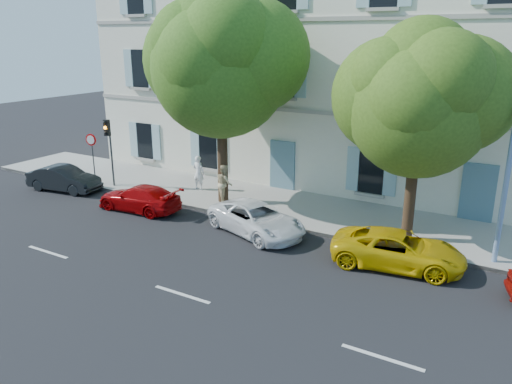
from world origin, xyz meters
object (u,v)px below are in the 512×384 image
Objects in this scene: car_white_coupe at (256,219)px; tree_right at (419,107)px; car_yellow_supercar at (398,250)px; road_sign at (92,148)px; car_dark_sedan at (64,179)px; traffic_light at (109,138)px; car_red_coupe at (139,198)px; pedestrian_b at (224,183)px; pedestrian_a at (199,173)px; tree_left at (221,69)px.

car_white_coupe is 7.12m from tree_right.
car_white_coupe is 0.56× the size of tree_right.
road_sign is (-15.69, 1.46, 1.39)m from car_yellow_supercar.
car_dark_sedan is 3.01m from traffic_light.
car_red_coupe is 5.75m from car_white_coupe.
car_yellow_supercar is (11.23, 0.12, 0.04)m from car_red_coupe.
traffic_light reaches higher than pedestrian_b.
car_red_coupe is at bearing -168.28° from tree_right.
tree_right is at bearing -2.15° from car_yellow_supercar.
car_white_coupe is at bearing 146.77° from pedestrian_a.
car_dark_sedan is 1.12× the size of traffic_light.
tree_left is 5.21× the size of pedestrian_b.
pedestrian_b reaches higher than car_yellow_supercar.
tree_right is 14.59m from traffic_light.
car_white_coupe is at bearing -36.69° from tree_left.
traffic_light is at bearing -172.17° from tree_left.
road_sign reaches higher than pedestrian_a.
road_sign is 5.54m from pedestrian_a.
car_white_coupe is at bearing -158.99° from tree_right.
tree_left is at bearing 178.08° from tree_right.
traffic_light is at bearing 7.86° from road_sign.
tree_left reaches higher than car_yellow_supercar.
tree_right reaches higher than pedestrian_b.
car_red_coupe is at bearing -19.42° from road_sign.
car_red_coupe is 2.23× the size of pedestrian_b.
car_dark_sedan is 5.24m from car_red_coupe.
car_white_coupe is 1.27× the size of traffic_light.
car_dark_sedan reaches higher than car_white_coupe.
car_white_coupe is at bearing -7.28° from road_sign.
tree_left reaches higher than traffic_light.
car_white_coupe is 1.65× the size of road_sign.
car_red_coupe is 0.43× the size of tree_left.
car_white_coupe is 0.98× the size of car_yellow_supercar.
pedestrian_b reaches higher than car_red_coupe.
car_red_coupe is 12.05m from tree_right.
pedestrian_b is (7.27, 0.90, -0.97)m from road_sign.
car_yellow_supercar is at bearing -153.33° from pedestrian_b.
car_red_coupe is at bearing 81.84° from car_yellow_supercar.
road_sign is at bearing -172.14° from traffic_light.
car_yellow_supercar is (5.48, -0.15, 0.01)m from car_white_coupe.
car_dark_sedan is 0.41× the size of tree_left.
pedestrian_b is at bearing 178.62° from tree_right.
road_sign reaches higher than car_yellow_supercar.
car_yellow_supercar is 1.68× the size of road_sign.
traffic_light reaches higher than car_yellow_supercar.
car_red_coupe is at bearing 112.05° from car_white_coupe.
pedestrian_b is at bearing 128.54° from car_red_coupe.
tree_left is 8.23m from road_sign.
tree_left is 5.47m from pedestrian_a.
traffic_light is (-14.38, -0.56, -2.43)m from tree_right.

